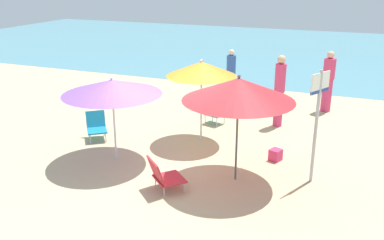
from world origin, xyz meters
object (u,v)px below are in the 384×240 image
person_b (328,82)px  person_a (279,90)px  beach_chair_b (163,175)px  beach_chair_c (217,110)px  umbrella_purple (112,87)px  umbrella_orange (201,69)px  beach_bag (276,155)px  person_c (231,74)px  warning_sign (318,110)px  umbrella_red (239,89)px  beach_chair_a (96,125)px

person_b → person_a: bearing=-161.2°
beach_chair_b → beach_chair_c: beach_chair_b is taller
umbrella_purple → person_a: person_a is taller
umbrella_purple → beach_chair_c: 3.45m
umbrella_orange → beach_bag: bearing=-14.0°
beach_chair_b → person_c: bearing=48.8°
person_a → umbrella_orange: bearing=-14.0°
beach_chair_c → warning_sign: warning_sign is taller
umbrella_red → beach_chair_b: umbrella_red is taller
beach_chair_b → beach_chair_c: 3.84m
umbrella_purple → beach_chair_a: size_ratio=2.72×
person_c → beach_bag: 4.73m
umbrella_purple → beach_chair_c: (1.24, 2.97, -1.23)m
warning_sign → beach_bag: (-0.81, 0.69, -1.30)m
person_b → warning_sign: warning_sign is taller
umbrella_orange → person_a: bearing=49.1°
umbrella_purple → beach_bag: size_ratio=8.20×
beach_chair_b → person_b: 6.38m
beach_chair_a → person_a: bearing=84.6°
beach_chair_c → person_c: 2.39m
beach_chair_c → person_b: bearing=147.1°
beach_chair_a → warning_sign: 5.15m
umbrella_red → warning_sign: (1.35, 0.46, -0.36)m
umbrella_orange → beach_chair_b: umbrella_orange is taller
umbrella_red → beach_chair_c: (-1.36, 2.93, -1.44)m
beach_chair_c → warning_sign: 3.83m
umbrella_red → person_b: umbrella_red is taller
person_b → person_c: size_ratio=1.11×
beach_bag → person_a: bearing=100.2°
person_b → person_c: (-2.88, 0.22, -0.08)m
umbrella_orange → beach_chair_a: 2.84m
beach_chair_a → warning_sign: size_ratio=0.34×
person_a → warning_sign: warning_sign is taller
umbrella_red → person_a: (0.15, 3.29, -0.82)m
beach_chair_a → umbrella_red: bearing=39.0°
umbrella_orange → beach_chair_c: (-0.05, 1.32, -1.37)m
person_c → beach_chair_a: bearing=-136.9°
person_a → person_b: bearing=176.5°
umbrella_orange → umbrella_purple: size_ratio=0.96×
umbrella_purple → person_a: 4.37m
person_b → warning_sign: size_ratio=0.79×
beach_chair_b → person_a: 4.42m
beach_chair_c → umbrella_orange: bearing=19.7°
beach_chair_b → beach_bag: beach_chair_b is taller
beach_chair_a → beach_chair_b: beach_chair_b is taller
person_b → umbrella_red: bearing=-143.9°
umbrella_red → beach_chair_a: bearing=167.1°
beach_chair_a → person_a: size_ratio=0.41×
beach_chair_b → warning_sign: warning_sign is taller
umbrella_orange → warning_sign: bearing=-23.4°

